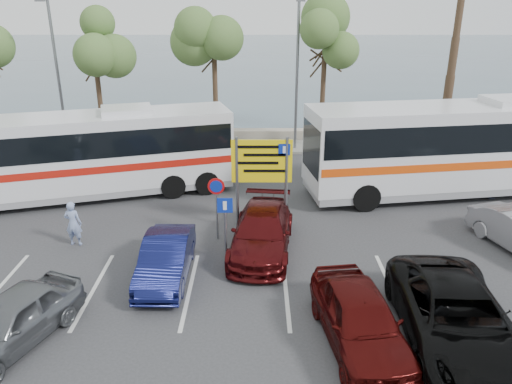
{
  "coord_description": "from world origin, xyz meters",
  "views": [
    {
      "loc": [
        0.83,
        -13.91,
        8.24
      ],
      "look_at": [
        0.79,
        3.0,
        1.59
      ],
      "focal_mm": 35.0,
      "sensor_mm": 36.0,
      "label": 1
    }
  ],
  "objects_px": {
    "car_silver_a": "(12,320)",
    "suv_black": "(456,318)",
    "street_lamp_right": "(297,69)",
    "pedestrian_far": "(491,178)",
    "street_lamp_left": "(56,69)",
    "car_blue": "(166,259)",
    "coach_bus_right": "(462,151)",
    "car_red": "(360,319)",
    "pedestrian_near": "(73,223)",
    "direction_sign": "(262,168)",
    "coach_bus_left": "(86,158)",
    "car_maroon": "(262,232)"
  },
  "relations": [
    {
      "from": "car_silver_a",
      "to": "suv_black",
      "type": "relative_size",
      "value": 0.72
    },
    {
      "from": "street_lamp_right",
      "to": "pedestrian_far",
      "type": "bearing_deg",
      "value": -41.26
    },
    {
      "from": "street_lamp_left",
      "to": "car_blue",
      "type": "xyz_separation_m",
      "value": [
        8.0,
        -13.8,
        -3.94
      ]
    },
    {
      "from": "coach_bus_right",
      "to": "car_silver_a",
      "type": "relative_size",
      "value": 3.45
    },
    {
      "from": "street_lamp_left",
      "to": "car_red",
      "type": "xyz_separation_m",
      "value": [
        13.4,
        -17.02,
        -3.85
      ]
    },
    {
      "from": "suv_black",
      "to": "pedestrian_near",
      "type": "xyz_separation_m",
      "value": [
        -11.42,
        5.43,
        0.04
      ]
    },
    {
      "from": "pedestrian_far",
      "to": "car_blue",
      "type": "bearing_deg",
      "value": 97.3
    },
    {
      "from": "street_lamp_right",
      "to": "car_silver_a",
      "type": "relative_size",
      "value": 1.99
    },
    {
      "from": "street_lamp_right",
      "to": "direction_sign",
      "type": "bearing_deg",
      "value": -100.94
    },
    {
      "from": "coach_bus_left",
      "to": "car_silver_a",
      "type": "relative_size",
      "value": 3.15
    },
    {
      "from": "street_lamp_right",
      "to": "car_red",
      "type": "xyz_separation_m",
      "value": [
        0.4,
        -17.02,
        -3.85
      ]
    },
    {
      "from": "direction_sign",
      "to": "car_blue",
      "type": "distance_m",
      "value": 4.93
    },
    {
      "from": "coach_bus_right",
      "to": "pedestrian_near",
      "type": "relative_size",
      "value": 8.43
    },
    {
      "from": "car_silver_a",
      "to": "car_red",
      "type": "relative_size",
      "value": 0.91
    },
    {
      "from": "coach_bus_left",
      "to": "pedestrian_far",
      "type": "xyz_separation_m",
      "value": [
        17.5,
        0.0,
        -0.93
      ]
    },
    {
      "from": "street_lamp_left",
      "to": "coach_bus_left",
      "type": "height_order",
      "value": "street_lamp_left"
    },
    {
      "from": "coach_bus_right",
      "to": "car_blue",
      "type": "xyz_separation_m",
      "value": [
        -11.78,
        -7.26,
        -1.31
      ]
    },
    {
      "from": "car_blue",
      "to": "pedestrian_near",
      "type": "height_order",
      "value": "pedestrian_near"
    },
    {
      "from": "car_blue",
      "to": "coach_bus_left",
      "type": "bearing_deg",
      "value": 123.82
    },
    {
      "from": "car_red",
      "to": "pedestrian_near",
      "type": "xyz_separation_m",
      "value": [
        -9.02,
        5.43,
        0.07
      ]
    },
    {
      "from": "pedestrian_near",
      "to": "street_lamp_right",
      "type": "bearing_deg",
      "value": -122.17
    },
    {
      "from": "direction_sign",
      "to": "car_silver_a",
      "type": "height_order",
      "value": "direction_sign"
    },
    {
      "from": "suv_black",
      "to": "car_blue",
      "type": "bearing_deg",
      "value": 160.17
    },
    {
      "from": "street_lamp_right",
      "to": "direction_sign",
      "type": "relative_size",
      "value": 2.23
    },
    {
      "from": "car_silver_a",
      "to": "pedestrian_far",
      "type": "bearing_deg",
      "value": 53.21
    },
    {
      "from": "car_blue",
      "to": "car_maroon",
      "type": "bearing_deg",
      "value": 31.01
    },
    {
      "from": "direction_sign",
      "to": "pedestrian_near",
      "type": "distance_m",
      "value": 6.93
    },
    {
      "from": "car_maroon",
      "to": "coach_bus_right",
      "type": "bearing_deg",
      "value": 38.42
    },
    {
      "from": "car_silver_a",
      "to": "suv_black",
      "type": "bearing_deg",
      "value": 21.69
    },
    {
      "from": "car_red",
      "to": "coach_bus_left",
      "type": "bearing_deg",
      "value": 126.85
    },
    {
      "from": "coach_bus_left",
      "to": "suv_black",
      "type": "height_order",
      "value": "coach_bus_left"
    },
    {
      "from": "car_maroon",
      "to": "car_red",
      "type": "height_order",
      "value": "car_red"
    },
    {
      "from": "suv_black",
      "to": "pedestrian_near",
      "type": "distance_m",
      "value": 12.64
    },
    {
      "from": "car_blue",
      "to": "suv_black",
      "type": "height_order",
      "value": "suv_black"
    },
    {
      "from": "direction_sign",
      "to": "suv_black",
      "type": "height_order",
      "value": "direction_sign"
    },
    {
      "from": "coach_bus_right",
      "to": "direction_sign",
      "type": "bearing_deg",
      "value": -156.69
    },
    {
      "from": "coach_bus_right",
      "to": "car_silver_a",
      "type": "distance_m",
      "value": 18.41
    },
    {
      "from": "coach_bus_left",
      "to": "suv_black",
      "type": "distance_m",
      "value": 15.88
    },
    {
      "from": "coach_bus_left",
      "to": "pedestrian_far",
      "type": "distance_m",
      "value": 17.52
    },
    {
      "from": "coach_bus_right",
      "to": "car_red",
      "type": "relative_size",
      "value": 3.15
    },
    {
      "from": "street_lamp_right",
      "to": "pedestrian_far",
      "type": "relative_size",
      "value": 4.63
    },
    {
      "from": "car_maroon",
      "to": "car_red",
      "type": "xyz_separation_m",
      "value": [
        2.4,
        -5.0,
        0.04
      ]
    },
    {
      "from": "car_maroon",
      "to": "suv_black",
      "type": "relative_size",
      "value": 0.87
    },
    {
      "from": "coach_bus_right",
      "to": "car_red",
      "type": "height_order",
      "value": "coach_bus_right"
    },
    {
      "from": "direction_sign",
      "to": "pedestrian_near",
      "type": "bearing_deg",
      "value": -169.13
    },
    {
      "from": "car_blue",
      "to": "pedestrian_near",
      "type": "bearing_deg",
      "value": 148.83
    },
    {
      "from": "street_lamp_right",
      "to": "coach_bus_right",
      "type": "xyz_separation_m",
      "value": [
        6.78,
        -6.54,
        -2.64
      ]
    },
    {
      "from": "car_blue",
      "to": "coach_bus_right",
      "type": "bearing_deg",
      "value": 31.92
    },
    {
      "from": "street_lamp_right",
      "to": "car_red",
      "type": "height_order",
      "value": "street_lamp_right"
    },
    {
      "from": "street_lamp_right",
      "to": "suv_black",
      "type": "height_order",
      "value": "street_lamp_right"
    }
  ]
}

